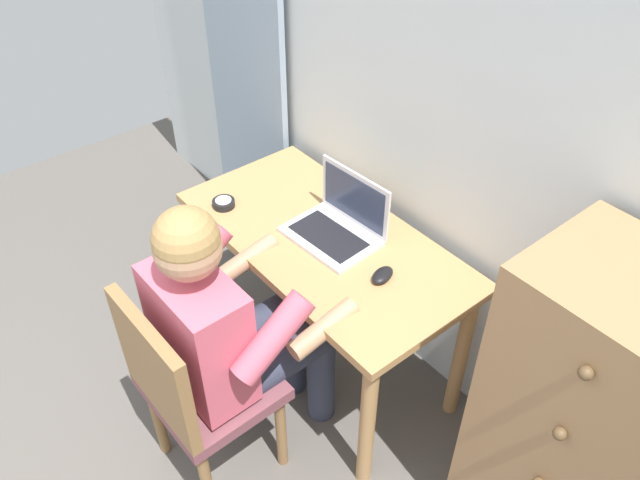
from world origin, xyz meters
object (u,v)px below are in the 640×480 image
Objects in this scene: person_seated at (233,324)px; chair at (192,386)px; computer_mouse at (383,275)px; dresser at (586,437)px; laptop at (339,223)px; desk_clock at (224,203)px; desk at (324,258)px.

chair is at bearing -88.91° from person_seated.
dresser is at bearing -8.83° from computer_mouse.
dresser is at bearing 31.28° from person_seated.
desk_clock is (-0.42, -0.24, -0.04)m from laptop.
desk is at bearing 25.52° from desk_clock.
desk is 0.70m from chair.
laptop is at bearing 157.01° from computer_mouse.
computer_mouse is (0.18, 0.69, 0.24)m from chair.
computer_mouse is (0.28, -0.04, -0.04)m from laptop.
laptop is 3.95× the size of desk_clock.
desk_clock is at bearing -178.81° from computer_mouse.
chair is 0.78m from laptop.
computer_mouse is 0.74m from desk_clock.
desk_clock is (-1.49, -0.29, 0.12)m from dresser.
chair is at bearing -81.62° from laptop.
person_seated is 13.30× the size of desk_clock.
computer_mouse reaches higher than desk_clock.
desk_clock is (-0.53, 0.30, 0.05)m from person_seated.
desk_clock reaches higher than desk.
person_seated is at bearing -75.66° from desk.
desk is 0.46m from desk_clock.
desk_clock is at bearing -154.48° from desk.
computer_mouse is at bearing 70.31° from person_seated.
desk is 1.10m from dresser.
laptop reaches higher than chair.
person_seated is 0.54m from computer_mouse.
chair is 0.26m from person_seated.
desk is at bearing -112.52° from laptop.
dresser is (1.10, 0.10, -0.00)m from desk.
chair is at bearing -79.15° from desk.
laptop reaches higher than computer_mouse.
desk_clock is at bearing -149.95° from laptop.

